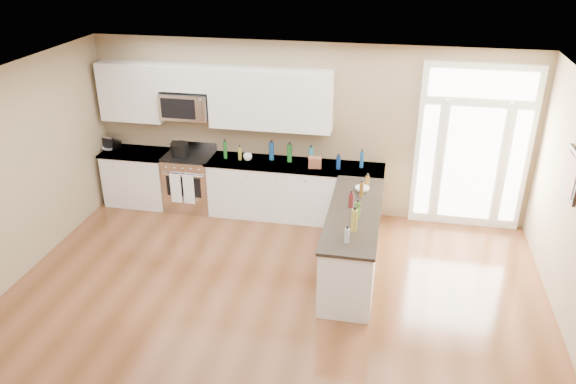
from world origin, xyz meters
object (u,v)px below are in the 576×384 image
(peninsula_cabinet, at_px, (352,243))
(toaster_oven, at_px, (111,141))
(kitchen_range, at_px, (191,181))
(stockpot, at_px, (180,149))

(peninsula_cabinet, distance_m, toaster_oven, 4.59)
(peninsula_cabinet, xyz_separation_m, kitchen_range, (-2.86, 1.45, 0.04))
(peninsula_cabinet, relative_size, toaster_oven, 8.52)
(stockpot, distance_m, toaster_oven, 1.30)
(peninsula_cabinet, xyz_separation_m, toaster_oven, (-4.28, 1.54, 0.62))
(stockpot, height_order, toaster_oven, same)
(peninsula_cabinet, bearing_deg, stockpot, 154.67)
(kitchen_range, bearing_deg, peninsula_cabinet, -26.90)
(peninsula_cabinet, bearing_deg, kitchen_range, 153.10)
(kitchen_range, xyz_separation_m, toaster_oven, (-1.42, 0.09, 0.58))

